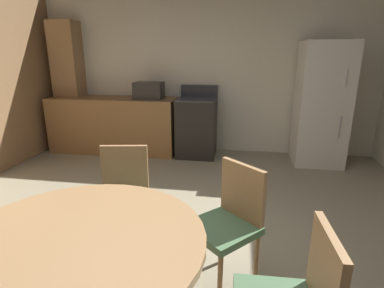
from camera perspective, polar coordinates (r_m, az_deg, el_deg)
ground_plane at (r=2.56m, az=-5.98°, el=-21.61°), size 14.00×14.00×0.00m
wall_back at (r=5.08m, az=2.82°, el=13.97°), size 5.67×0.12×2.70m
kitchen_counter at (r=5.20m, az=-14.48°, el=3.50°), size 2.08×0.60×0.90m
pantry_column at (r=5.64m, az=-21.99°, el=10.01°), size 0.44×0.36×2.10m
oven_range at (r=4.82m, az=0.90°, el=3.24°), size 0.60×0.60×1.10m
refrigerator at (r=4.79m, az=23.21°, el=6.86°), size 0.68×0.68×1.76m
microwave at (r=4.89m, az=-8.13°, el=9.97°), size 0.44×0.32×0.26m
dining_table at (r=1.65m, az=-20.43°, el=-20.83°), size 1.21×1.21×0.76m
chair_north at (r=2.53m, az=-12.81°, el=-9.07°), size 0.46×0.46×0.87m
chair_northeast at (r=2.14m, az=7.11°, el=-13.79°), size 0.57×0.57×0.87m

